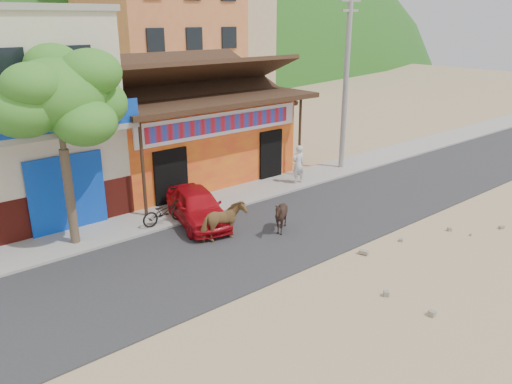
% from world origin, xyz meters
% --- Properties ---
extents(ground, '(120.00, 120.00, 0.00)m').
position_xyz_m(ground, '(0.00, 0.00, 0.00)').
color(ground, '#9E825B').
rests_on(ground, ground).
extents(road, '(60.00, 5.00, 0.04)m').
position_xyz_m(road, '(0.00, 2.50, 0.02)').
color(road, '#28282B').
rests_on(road, ground).
extents(sidewalk, '(60.00, 2.00, 0.12)m').
position_xyz_m(sidewalk, '(0.00, 6.00, 0.06)').
color(sidewalk, gray).
rests_on(sidewalk, ground).
extents(dance_club, '(8.00, 6.00, 3.60)m').
position_xyz_m(dance_club, '(2.00, 10.00, 1.80)').
color(dance_club, orange).
rests_on(dance_club, ground).
extents(apartment_front, '(9.00, 9.00, 12.00)m').
position_xyz_m(apartment_front, '(9.00, 24.00, 6.00)').
color(apartment_front, '#CC723F').
rests_on(apartment_front, ground).
extents(apartment_rear, '(8.00, 8.00, 10.00)m').
position_xyz_m(apartment_rear, '(18.00, 30.00, 5.00)').
color(apartment_rear, tan).
rests_on(apartment_rear, ground).
extents(tree, '(3.00, 3.00, 6.00)m').
position_xyz_m(tree, '(-4.60, 5.80, 3.12)').
color(tree, '#2D721E').
rests_on(tree, sidewalk).
extents(utility_pole, '(0.24, 0.24, 8.00)m').
position_xyz_m(utility_pole, '(8.20, 6.00, 4.12)').
color(utility_pole, gray).
rests_on(utility_pole, sidewalk).
extents(cow_tan, '(1.53, 0.80, 1.25)m').
position_xyz_m(cow_tan, '(-0.82, 3.07, 0.66)').
color(cow_tan, olive).
rests_on(cow_tan, road).
extents(cow_dark, '(1.13, 1.02, 1.17)m').
position_xyz_m(cow_dark, '(0.98, 2.34, 0.62)').
color(cow_dark, black).
rests_on(cow_dark, road).
extents(red_car, '(2.34, 3.89, 1.24)m').
position_xyz_m(red_car, '(-0.67, 4.80, 0.66)').
color(red_car, '#B60D16').
rests_on(red_car, road).
extents(scooter, '(1.64, 0.63, 0.85)m').
position_xyz_m(scooter, '(-1.68, 5.30, 0.55)').
color(scooter, black).
rests_on(scooter, sidewalk).
extents(pedestrian, '(0.63, 0.44, 1.64)m').
position_xyz_m(pedestrian, '(4.95, 5.59, 0.94)').
color(pedestrian, silver).
rests_on(pedestrian, sidewalk).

